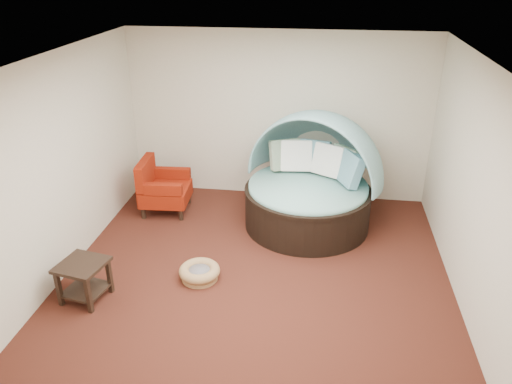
# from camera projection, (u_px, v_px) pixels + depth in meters

# --- Properties ---
(floor) EXTENTS (5.00, 5.00, 0.00)m
(floor) POSITION_uv_depth(u_px,v_px,m) (257.00, 273.00, 6.63)
(floor) COLOR #471C14
(floor) RESTS_ON ground
(wall_back) EXTENTS (5.00, 0.00, 5.00)m
(wall_back) POSITION_uv_depth(u_px,v_px,m) (278.00, 117.00, 8.26)
(wall_back) COLOR beige
(wall_back) RESTS_ON floor
(wall_front) EXTENTS (5.00, 0.00, 5.00)m
(wall_front) POSITION_uv_depth(u_px,v_px,m) (212.00, 306.00, 3.79)
(wall_front) COLOR beige
(wall_front) RESTS_ON floor
(wall_left) EXTENTS (0.00, 5.00, 5.00)m
(wall_left) POSITION_uv_depth(u_px,v_px,m) (63.00, 165.00, 6.34)
(wall_left) COLOR beige
(wall_left) RESTS_ON floor
(wall_right) EXTENTS (0.00, 5.00, 5.00)m
(wall_right) POSITION_uv_depth(u_px,v_px,m) (473.00, 188.00, 5.71)
(wall_right) COLOR beige
(wall_right) RESTS_ON floor
(ceiling) EXTENTS (5.00, 5.00, 0.00)m
(ceiling) POSITION_uv_depth(u_px,v_px,m) (258.00, 59.00, 5.43)
(ceiling) COLOR white
(ceiling) RESTS_ON wall_back
(canopy_daybed) EXTENTS (2.51, 2.48, 1.76)m
(canopy_daybed) POSITION_uv_depth(u_px,v_px,m) (312.00, 174.00, 7.55)
(canopy_daybed) COLOR black
(canopy_daybed) RESTS_ON floor
(pet_basket) EXTENTS (0.56, 0.56, 0.19)m
(pet_basket) POSITION_uv_depth(u_px,v_px,m) (200.00, 272.00, 6.47)
(pet_basket) COLOR olive
(pet_basket) RESTS_ON floor
(red_armchair) EXTENTS (0.80, 0.81, 0.89)m
(red_armchair) POSITION_uv_depth(u_px,v_px,m) (162.00, 188.00, 8.08)
(red_armchair) COLOR black
(red_armchair) RESTS_ON floor
(side_table) EXTENTS (0.62, 0.62, 0.50)m
(side_table) POSITION_uv_depth(u_px,v_px,m) (84.00, 276.00, 6.00)
(side_table) COLOR black
(side_table) RESTS_ON floor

